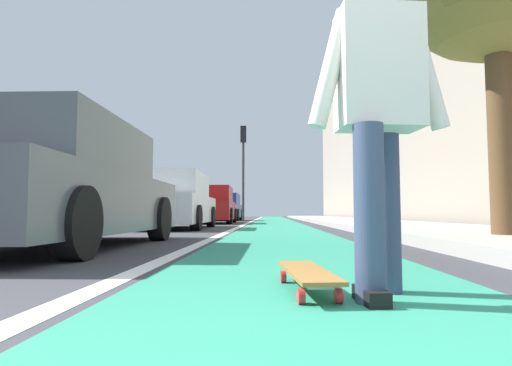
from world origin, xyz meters
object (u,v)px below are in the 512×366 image
object	(u,v)px
skater_person	(378,106)
pedestrian_distant	(381,195)
parked_car_far	(210,206)
parked_car_near	(55,187)
traffic_light	(243,156)
skateboard	(307,274)
parked_car_mid	(174,202)
parked_car_end	(223,208)

from	to	relation	value
skater_person	pedestrian_distant	bearing A→B (deg)	-14.21
parked_car_far	pedestrian_distant	xyz separation A→B (m)	(-6.51, -5.20, 0.16)
parked_car_near	skater_person	bearing A→B (deg)	-133.15
skater_person	pedestrian_distant	size ratio (longest dim) A/B	1.09
traffic_light	skateboard	bearing A→B (deg)	-175.34
skater_person	parked_car_mid	distance (m)	9.77
traffic_light	parked_car_near	bearing A→B (deg)	175.62
traffic_light	pedestrian_distant	size ratio (longest dim) A/B	3.12
skateboard	parked_car_mid	distance (m)	9.54
skater_person	parked_car_near	world-z (taller)	skater_person
skateboard	skater_person	bearing A→B (deg)	-113.41
parked_car_end	traffic_light	xyz separation A→B (m)	(-2.80, -1.27, 2.50)
skater_person	pedestrian_distant	distance (m)	8.98
parked_car_end	pedestrian_distant	size ratio (longest dim) A/B	2.88
traffic_light	pedestrian_distant	world-z (taller)	traffic_light
parked_car_near	parked_car_mid	xyz separation A→B (m)	(6.36, 0.01, -0.02)
parked_car_mid	parked_car_far	size ratio (longest dim) A/B	0.98
traffic_light	pedestrian_distant	xyz separation A→B (m)	(-10.13, -4.07, -2.35)
parked_car_far	skater_person	bearing A→B (deg)	-168.87
parked_car_near	pedestrian_distant	bearing A→B (deg)	-42.34
skater_person	parked_car_near	distance (m)	4.24
parked_car_far	parked_car_end	world-z (taller)	parked_car_end
skateboard	parked_car_end	bearing A→B (deg)	7.41
parked_car_mid	pedestrian_distant	size ratio (longest dim) A/B	2.98
skateboard	pedestrian_distant	size ratio (longest dim) A/B	0.57
skater_person	parked_car_mid	size ratio (longest dim) A/B	0.37
parked_car_near	pedestrian_distant	distance (m)	7.86
skateboard	parked_car_mid	bearing A→B (deg)	16.84
parked_car_far	parked_car_mid	bearing A→B (deg)	178.95
pedestrian_distant	skateboard	bearing A→B (deg)	163.40
skateboard	traffic_light	bearing A→B (deg)	4.66
parked_car_near	parked_car_far	world-z (taller)	parked_car_near
parked_car_far	traffic_light	distance (m)	4.54
skater_person	parked_car_end	distance (m)	21.85
skater_person	traffic_light	world-z (taller)	traffic_light
skateboard	skater_person	world-z (taller)	skater_person
skateboard	parked_car_near	world-z (taller)	parked_car_near
skateboard	parked_car_mid	world-z (taller)	parked_car_mid
parked_car_near	parked_car_far	bearing A→B (deg)	-0.44
skater_person	parked_car_mid	bearing A→B (deg)	18.52
parked_car_end	traffic_light	size ratio (longest dim) A/B	0.92
skateboard	parked_car_near	xyz separation A→B (m)	(2.74, 2.74, 0.62)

